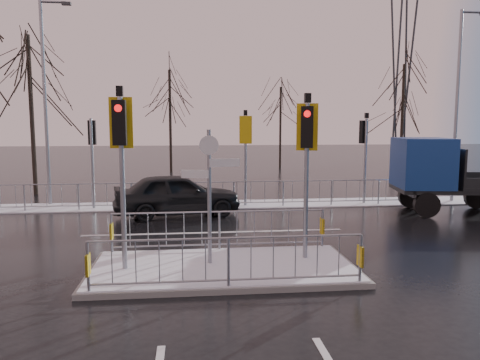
{
  "coord_description": "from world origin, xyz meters",
  "views": [
    {
      "loc": [
        -0.74,
        -10.32,
        3.37
      ],
      "look_at": [
        0.64,
        2.4,
        1.8
      ],
      "focal_mm": 35.0,
      "sensor_mm": 36.0,
      "label": 1
    }
  ],
  "objects": [
    {
      "name": "tree_far_a",
      "position": [
        -2.0,
        22.0,
        4.82
      ],
      "size": [
        3.75,
        3.75,
        7.08
      ],
      "color": "black",
      "rests_on": "ground"
    },
    {
      "name": "tree_far_c",
      "position": [
        14.0,
        21.0,
        5.15
      ],
      "size": [
        4.0,
        4.0,
        7.55
      ],
      "color": "black",
      "rests_on": "ground"
    },
    {
      "name": "ground",
      "position": [
        0.0,
        0.0,
        0.0
      ],
      "size": [
        120.0,
        120.0,
        0.0
      ],
      "primitive_type": "plane",
      "color": "black",
      "rests_on": "ground"
    },
    {
      "name": "pylon_wires",
      "position": [
        16.88,
        30.0,
        11.03
      ],
      "size": [
        70.0,
        2.38,
        19.97
      ],
      "color": "#2D3033",
      "rests_on": "ground"
    },
    {
      "name": "traffic_island",
      "position": [
        -0.01,
        0.01,
        0.39
      ],
      "size": [
        6.0,
        3.04,
        4.15
      ],
      "color": "slate",
      "rests_on": "ground"
    },
    {
      "name": "car_far_lane",
      "position": [
        -1.2,
        6.66,
        0.78
      ],
      "size": [
        4.83,
        2.65,
        1.56
      ],
      "primitive_type": "imported",
      "rotation": [
        0.0,
        0.0,
        1.76
      ],
      "color": "black",
      "rests_on": "ground"
    },
    {
      "name": "street_lamp_right",
      "position": [
        10.57,
        8.5,
        4.39
      ],
      "size": [
        1.25,
        0.18,
        8.0
      ],
      "color": "gray",
      "rests_on": "ground"
    },
    {
      "name": "far_kerb_fixtures",
      "position": [
        0.29,
        8.09,
        1.02
      ],
      "size": [
        18.0,
        0.65,
        3.83
      ],
      "color": "gray",
      "rests_on": "ground"
    },
    {
      "name": "tree_near_b",
      "position": [
        -8.0,
        12.5,
        5.15
      ],
      "size": [
        4.0,
        4.0,
        7.55
      ],
      "color": "black",
      "rests_on": "ground"
    },
    {
      "name": "street_lamp_left",
      "position": [
        -6.43,
        9.5,
        4.49
      ],
      "size": [
        1.25,
        0.18,
        8.2
      ],
      "color": "gray",
      "rests_on": "ground"
    },
    {
      "name": "snow_verge",
      "position": [
        0.0,
        8.6,
        0.02
      ],
      "size": [
        30.0,
        2.0,
        0.04
      ],
      "primitive_type": "cube",
      "color": "white",
      "rests_on": "ground"
    },
    {
      "name": "lane_markings",
      "position": [
        0.0,
        -0.33,
        0.0
      ],
      "size": [
        8.0,
        11.38,
        0.01
      ],
      "color": "silver",
      "rests_on": "ground"
    },
    {
      "name": "tree_far_b",
      "position": [
        6.0,
        24.0,
        4.18
      ],
      "size": [
        3.25,
        3.25,
        6.14
      ],
      "color": "black",
      "rests_on": "ground"
    },
    {
      "name": "flatbed_truck",
      "position": [
        8.77,
        6.1,
        1.49
      ],
      "size": [
        6.33,
        3.16,
        2.8
      ],
      "color": "black",
      "rests_on": "ground"
    }
  ]
}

